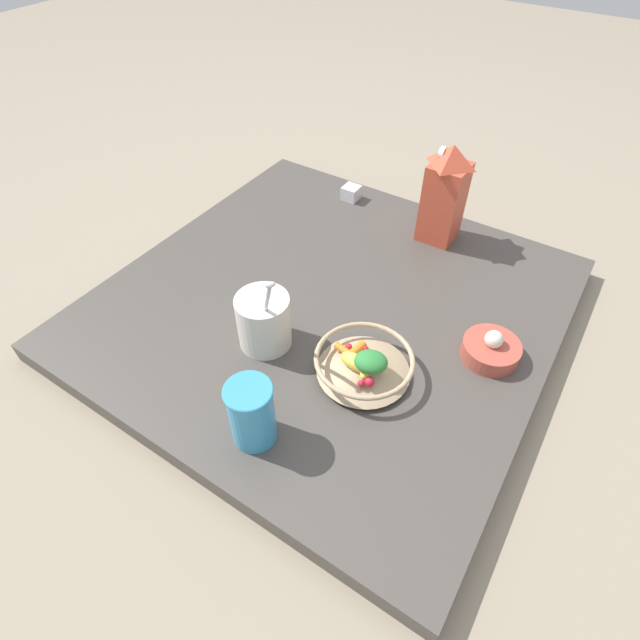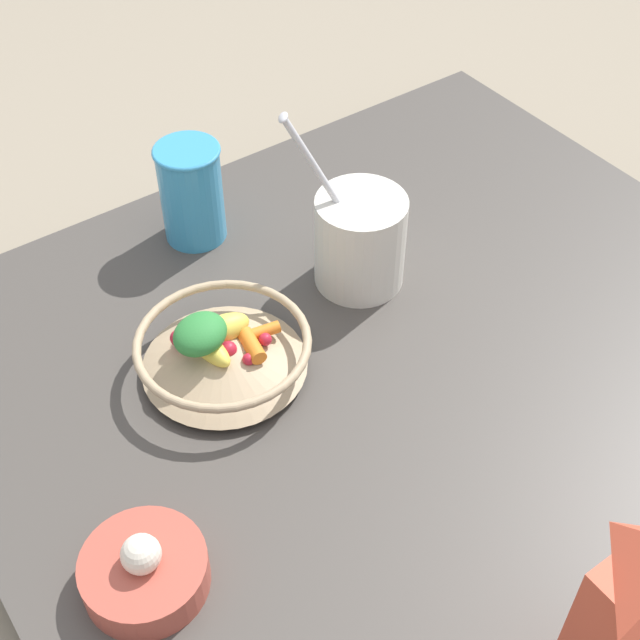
% 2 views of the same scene
% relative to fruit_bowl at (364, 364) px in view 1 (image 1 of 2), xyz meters
% --- Properties ---
extents(ground_plane, '(6.00, 6.00, 0.00)m').
position_rel_fruit_bowl_xyz_m(ground_plane, '(-0.14, -0.17, -0.08)').
color(ground_plane, gray).
extents(countertop, '(0.95, 0.95, 0.05)m').
position_rel_fruit_bowl_xyz_m(countertop, '(-0.14, -0.17, -0.06)').
color(countertop, '#47423D').
rests_on(countertop, ground_plane).
extents(fruit_bowl, '(0.19, 0.19, 0.08)m').
position_rel_fruit_bowl_xyz_m(fruit_bowl, '(0.00, 0.00, 0.00)').
color(fruit_bowl, tan).
rests_on(fruit_bowl, countertop).
extents(milk_carton, '(0.09, 0.09, 0.25)m').
position_rel_fruit_bowl_xyz_m(milk_carton, '(-0.50, -0.07, 0.09)').
color(milk_carton, '#CC4C33').
rests_on(milk_carton, countertop).
extents(yogurt_tub, '(0.12, 0.13, 0.23)m').
position_rel_fruit_bowl_xyz_m(yogurt_tub, '(0.03, -0.21, 0.03)').
color(yogurt_tub, silver).
rests_on(yogurt_tub, countertop).
extents(drinking_cup, '(0.08, 0.08, 0.13)m').
position_rel_fruit_bowl_xyz_m(drinking_cup, '(0.22, -0.09, 0.04)').
color(drinking_cup, '#3893C6').
rests_on(drinking_cup, countertop).
extents(spice_jar, '(0.04, 0.04, 0.04)m').
position_rel_fruit_bowl_xyz_m(spice_jar, '(-0.54, -0.35, -0.02)').
color(spice_jar, silver).
rests_on(spice_jar, countertop).
extents(garlic_bowl, '(0.12, 0.12, 0.07)m').
position_rel_fruit_bowl_xyz_m(garlic_bowl, '(-0.18, 0.19, -0.01)').
color(garlic_bowl, '#B24C3D').
rests_on(garlic_bowl, countertop).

